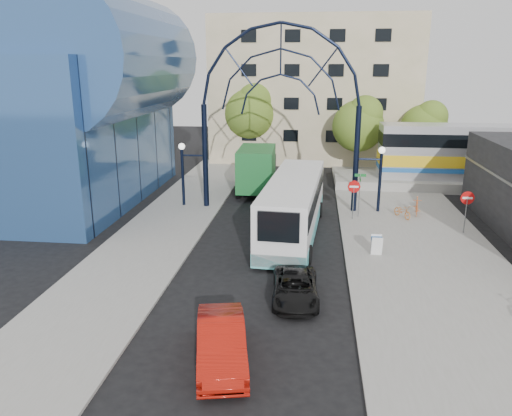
# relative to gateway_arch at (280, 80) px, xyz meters

# --- Properties ---
(ground) EXTENTS (120.00, 120.00, 0.00)m
(ground) POSITION_rel_gateway_arch_xyz_m (0.00, -14.00, -8.56)
(ground) COLOR black
(ground) RESTS_ON ground
(sidewalk_east) EXTENTS (8.00, 56.00, 0.12)m
(sidewalk_east) POSITION_rel_gateway_arch_xyz_m (8.00, -10.00, -8.50)
(sidewalk_east) COLOR gray
(sidewalk_east) RESTS_ON ground
(plaza_west) EXTENTS (5.00, 50.00, 0.12)m
(plaza_west) POSITION_rel_gateway_arch_xyz_m (-6.50, -8.00, -8.50)
(plaza_west) COLOR gray
(plaza_west) RESTS_ON ground
(gateway_arch) EXTENTS (13.64, 0.44, 12.10)m
(gateway_arch) POSITION_rel_gateway_arch_xyz_m (0.00, 0.00, 0.00)
(gateway_arch) COLOR black
(gateway_arch) RESTS_ON ground
(stop_sign) EXTENTS (0.80, 0.07, 2.50)m
(stop_sign) POSITION_rel_gateway_arch_xyz_m (4.80, -2.00, -6.56)
(stop_sign) COLOR slate
(stop_sign) RESTS_ON sidewalk_east
(do_not_enter_sign) EXTENTS (0.76, 0.07, 2.48)m
(do_not_enter_sign) POSITION_rel_gateway_arch_xyz_m (11.00, -4.00, -6.58)
(do_not_enter_sign) COLOR slate
(do_not_enter_sign) RESTS_ON sidewalk_east
(street_name_sign) EXTENTS (0.70, 0.70, 2.80)m
(street_name_sign) POSITION_rel_gateway_arch_xyz_m (5.20, -1.40, -6.43)
(street_name_sign) COLOR slate
(street_name_sign) RESTS_ON sidewalk_east
(sandwich_board) EXTENTS (0.55, 0.61, 0.99)m
(sandwich_board) POSITION_rel_gateway_arch_xyz_m (5.60, -8.02, -7.81)
(sandwich_board) COLOR white
(sandwich_board) RESTS_ON sidewalk_east
(transit_hall) EXTENTS (16.50, 18.00, 14.50)m
(transit_hall) POSITION_rel_gateway_arch_xyz_m (-15.30, 1.00, -1.86)
(transit_hall) COLOR #2C5087
(transit_hall) RESTS_ON ground
(apartment_block) EXTENTS (20.00, 12.10, 14.00)m
(apartment_block) POSITION_rel_gateway_arch_xyz_m (2.00, 20.97, -1.55)
(apartment_block) COLOR tan
(apartment_block) RESTS_ON ground
(tree_north_a) EXTENTS (4.48, 4.48, 7.00)m
(tree_north_a) POSITION_rel_gateway_arch_xyz_m (6.12, 11.93, -3.95)
(tree_north_a) COLOR #382314
(tree_north_a) RESTS_ON ground
(tree_north_b) EXTENTS (5.12, 5.12, 8.00)m
(tree_north_b) POSITION_rel_gateway_arch_xyz_m (-3.88, 15.93, -3.29)
(tree_north_b) COLOR #382314
(tree_north_b) RESTS_ON ground
(tree_north_c) EXTENTS (4.16, 4.16, 6.50)m
(tree_north_c) POSITION_rel_gateway_arch_xyz_m (12.12, 13.93, -4.28)
(tree_north_c) COLOR #382314
(tree_north_c) RESTS_ON ground
(city_bus) EXTENTS (3.51, 12.14, 3.29)m
(city_bus) POSITION_rel_gateway_arch_xyz_m (1.20, -4.98, -6.83)
(city_bus) COLOR silver
(city_bus) RESTS_ON ground
(green_truck) EXTENTS (2.88, 7.09, 3.54)m
(green_truck) POSITION_rel_gateway_arch_xyz_m (-2.01, 4.83, -6.79)
(green_truck) COLOR black
(green_truck) RESTS_ON ground
(black_suv) EXTENTS (2.09, 4.16, 1.13)m
(black_suv) POSITION_rel_gateway_arch_xyz_m (1.68, -13.46, -7.99)
(black_suv) COLOR black
(black_suv) RESTS_ON ground
(red_sedan) EXTENTS (2.45, 4.68, 1.47)m
(red_sedan) POSITION_rel_gateway_arch_xyz_m (-0.54, -18.28, -7.82)
(red_sedan) COLOR #A2130A
(red_sedan) RESTS_ON ground
(bike_near_a) EXTENTS (1.25, 1.67, 0.84)m
(bike_near_a) POSITION_rel_gateway_arch_xyz_m (7.97, -1.32, -8.02)
(bike_near_a) COLOR #CB6F28
(bike_near_a) RESTS_ON sidewalk_east
(bike_near_b) EXTENTS (0.84, 1.92, 1.12)m
(bike_near_b) POSITION_rel_gateway_arch_xyz_m (9.00, -0.44, -7.88)
(bike_near_b) COLOR #CF5F29
(bike_near_b) RESTS_ON sidewalk_east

